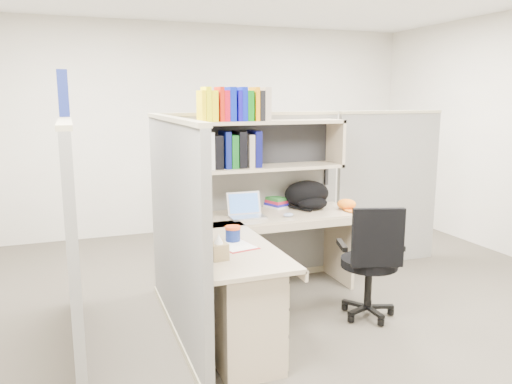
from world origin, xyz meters
name	(u,v)px	position (x,y,z in m)	size (l,w,h in m)	color
ground	(288,317)	(0.00, 0.00, 0.00)	(6.00, 6.00, 0.00)	#36312A
room_shell	(291,116)	(0.00, 0.00, 1.62)	(6.00, 6.00, 6.00)	#BAB3A8
cubicle	(227,201)	(-0.37, 0.45, 0.91)	(3.79, 1.84, 1.95)	slate
desk	(253,284)	(-0.41, -0.29, 0.44)	(1.74, 1.75, 0.73)	tan
laptop	(247,205)	(-0.17, 0.51, 0.84)	(0.31, 0.31, 0.22)	silver
backpack	(310,195)	(0.51, 0.66, 0.86)	(0.44, 0.34, 0.26)	black
orange_cap	(347,204)	(0.81, 0.50, 0.78)	(0.18, 0.21, 0.10)	orange
snack_canister	(233,233)	(-0.51, -0.13, 0.79)	(0.11, 0.11, 0.11)	navy
tissue_box	(219,247)	(-0.72, -0.50, 0.81)	(0.11, 0.11, 0.17)	#927C52
mouse	(288,215)	(0.18, 0.42, 0.75)	(0.09, 0.06, 0.04)	#889BC1
paper_cup	(253,205)	(-0.02, 0.78, 0.78)	(0.07, 0.07, 0.10)	silver
book_stack	(276,202)	(0.22, 0.80, 0.78)	(0.15, 0.20, 0.10)	slate
loose_paper	(236,245)	(-0.52, -0.24, 0.73)	(0.21, 0.28, 0.00)	silver
task_chair	(370,279)	(0.59, -0.26, 0.34)	(0.55, 0.51, 0.95)	black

